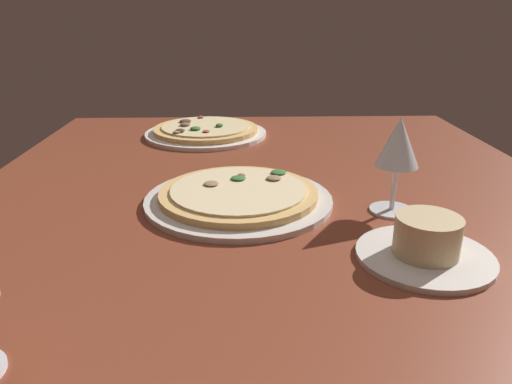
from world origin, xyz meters
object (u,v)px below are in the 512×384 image
Objects in this scene: spoon at (397,155)px; wine_glass_far at (398,147)px; ramekin_on_saucer at (426,244)px; pizza_main at (239,196)px; pizza_side at (206,131)px.

wine_glass_far is at bearing -18.80° from spoon.
spoon is at bearing 166.99° from ramekin_on_saucer.
ramekin_on_saucer is 1.15× the size of wine_glass_far.
wine_glass_far is (4.59, 24.95, 9.73)cm from pizza_main.
pizza_main is 2.04× the size of wine_glass_far.
pizza_main is 43.83cm from spoon.
wine_glass_far reaches higher than pizza_main.
pizza_side is 2.00× the size of wine_glass_far.
ramekin_on_saucer is 18.24cm from wine_glass_far.
ramekin_on_saucer is at bearing 26.37° from pizza_side.
pizza_side is (-46.45, -8.65, 0.02)cm from pizza_main.
spoon is at bearing 126.26° from pizza_main.
pizza_main is at bearing 10.55° from pizza_side.
pizza_main is 2.77× the size of spoon.
pizza_main is at bearing -100.42° from wine_glass_far.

